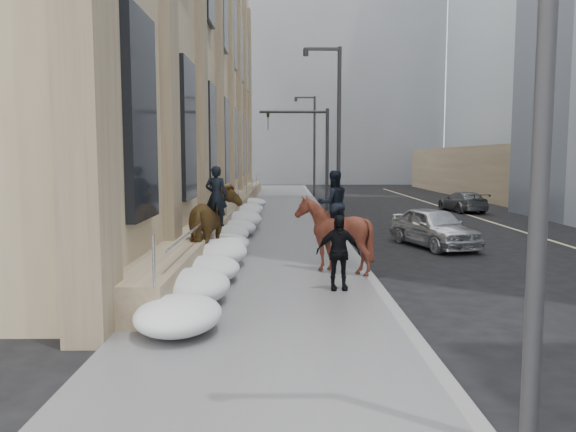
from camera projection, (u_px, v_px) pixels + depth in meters
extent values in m
plane|color=black|center=(264.00, 308.00, 11.67)|extent=(140.00, 140.00, 0.00)
cube|color=#59595C|center=(273.00, 237.00, 21.61)|extent=(5.00, 80.00, 0.12)
cube|color=slate|center=(341.00, 237.00, 21.64)|extent=(0.24, 80.00, 0.12)
cube|color=#BFB78C|center=(544.00, 238.00, 21.70)|extent=(0.15, 70.00, 0.01)
cube|color=#9B8565|center=(179.00, 49.00, 30.60)|extent=(5.00, 44.00, 18.00)
cube|color=#75614C|center=(236.00, 205.00, 31.50)|extent=(1.10, 44.00, 0.90)
cylinder|color=silver|center=(244.00, 189.00, 31.41)|extent=(0.06, 42.00, 0.06)
cube|color=#75614C|center=(195.00, 22.00, 20.76)|extent=(0.70, 1.20, 16.20)
cube|color=black|center=(211.00, 137.00, 24.17)|extent=(0.20, 2.20, 4.50)
cube|color=slate|center=(312.00, 70.00, 69.94)|extent=(30.00, 12.00, 28.00)
cube|color=gray|center=(240.00, 111.00, 82.21)|extent=(24.00, 12.00, 20.00)
cylinder|color=#2D2D30|center=(546.00, 63.00, 5.32)|extent=(0.18, 0.18, 8.00)
cylinder|color=#2D2D30|center=(339.00, 138.00, 25.21)|extent=(0.18, 0.18, 8.00)
cube|color=#2D2D30|center=(322.00, 49.00, 24.80)|extent=(1.60, 0.15, 0.12)
cylinder|color=#2D2D30|center=(306.00, 52.00, 24.81)|extent=(0.24, 0.24, 0.30)
cylinder|color=#2D2D30|center=(314.00, 147.00, 45.10)|extent=(0.18, 0.18, 8.00)
cube|color=#2D2D30|center=(305.00, 98.00, 44.69)|extent=(1.60, 0.15, 0.12)
cylinder|color=#2D2D30|center=(296.00, 99.00, 44.70)|extent=(0.24, 0.24, 0.30)
cylinder|color=#2D2D30|center=(327.00, 160.00, 33.27)|extent=(0.20, 0.20, 6.00)
cylinder|color=#2D2D30|center=(294.00, 112.00, 32.97)|extent=(4.00, 0.16, 0.16)
imported|color=black|center=(268.00, 120.00, 33.01)|extent=(0.18, 0.22, 1.10)
ellipsoid|color=silver|center=(194.00, 286.00, 11.62)|extent=(1.50, 2.10, 0.68)
ellipsoid|color=silver|center=(219.00, 253.00, 15.59)|extent=(1.60, 2.20, 0.72)
ellipsoid|color=silver|center=(229.00, 235.00, 19.57)|extent=(1.40, 2.00, 0.64)
ellipsoid|color=silver|center=(242.00, 220.00, 23.55)|extent=(1.70, 2.30, 0.76)
ellipsoid|color=silver|center=(246.00, 212.00, 27.53)|extent=(1.50, 2.10, 0.66)
imported|color=#442F14|center=(215.00, 224.00, 15.86)|extent=(1.41, 2.72, 2.22)
imported|color=black|center=(215.00, 196.00, 15.93)|extent=(0.66, 0.46, 1.72)
imported|color=#3F1B12|center=(333.00, 234.00, 14.68)|extent=(2.04, 2.17, 1.99)
imported|color=black|center=(333.00, 203.00, 14.75)|extent=(0.98, 0.86, 1.72)
imported|color=black|center=(338.00, 252.00, 12.68)|extent=(1.03, 0.48, 1.71)
imported|color=silver|center=(434.00, 227.00, 19.54)|extent=(2.74, 4.39, 1.39)
imported|color=#53565A|center=(463.00, 202.00, 32.48)|extent=(2.13, 4.18, 1.16)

